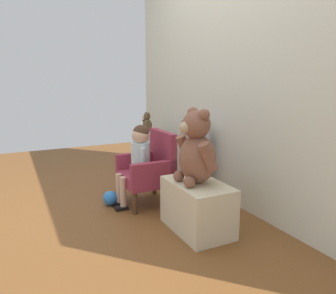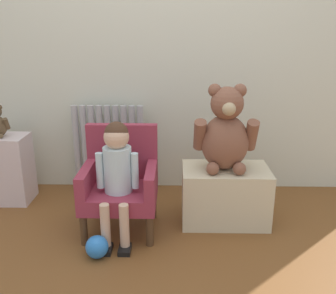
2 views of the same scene
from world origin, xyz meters
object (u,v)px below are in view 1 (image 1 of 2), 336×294
at_px(radiator, 194,156).
at_px(toy_ball, 110,198).
at_px(child_figure, 138,154).
at_px(large_teddy_bear, 197,151).
at_px(child_armchair, 150,169).
at_px(small_teddy_bear, 147,123).
at_px(low_bench, 197,207).
at_px(small_dresser, 148,152).

distance_m(radiator, toy_ball, 0.96).
relative_size(child_figure, large_teddy_bear, 1.32).
relative_size(radiator, large_teddy_bear, 1.25).
xyz_separation_m(child_armchair, toy_ball, (-0.09, -0.35, -0.26)).
relative_size(child_figure, small_teddy_bear, 3.17).
bearing_deg(child_figure, toy_ball, -111.36).
relative_size(radiator, toy_ball, 5.29).
relative_size(low_bench, small_teddy_bear, 2.46).
distance_m(child_armchair, large_teddy_bear, 0.73).
relative_size(small_dresser, toy_ball, 3.87).
xyz_separation_m(child_armchair, child_figure, (-0.00, -0.11, 0.15)).
relative_size(child_figure, toy_ball, 5.58).
bearing_deg(radiator, child_armchair, -73.22).
distance_m(child_armchair, low_bench, 0.70).
height_order(radiator, child_figure, child_figure).
bearing_deg(child_figure, large_teddy_bear, 17.11).
xyz_separation_m(small_dresser, low_bench, (1.59, -0.27, -0.07)).
bearing_deg(child_figure, child_armchair, 90.00).
height_order(child_armchair, toy_ball, child_armchair).
relative_size(low_bench, large_teddy_bear, 1.02).
height_order(low_bench, toy_ball, low_bench).
height_order(radiator, child_armchair, radiator).
bearing_deg(toy_ball, large_teddy_bear, 30.44).
height_order(child_armchair, large_teddy_bear, large_teddy_bear).
xyz_separation_m(child_figure, toy_ball, (-0.09, -0.24, -0.41)).
distance_m(radiator, large_teddy_bear, 0.99).
bearing_deg(small_dresser, child_figure, -27.56).
relative_size(large_teddy_bear, small_teddy_bear, 2.40).
xyz_separation_m(low_bench, toy_ball, (-0.77, -0.45, -0.12)).
bearing_deg(small_dresser, small_teddy_bear, -70.86).
bearing_deg(toy_ball, small_dresser, 138.91).
bearing_deg(large_teddy_bear, low_bench, 15.79).
xyz_separation_m(child_armchair, small_teddy_bear, (-0.91, 0.36, 0.28)).
distance_m(small_dresser, small_teddy_bear, 0.35).
height_order(child_figure, large_teddy_bear, large_teddy_bear).
xyz_separation_m(child_figure, small_teddy_bear, (-0.91, 0.47, 0.13)).
xyz_separation_m(child_armchair, low_bench, (0.68, 0.10, -0.14)).
bearing_deg(child_figure, low_bench, 17.08).
bearing_deg(large_teddy_bear, small_dresser, 170.09).
xyz_separation_m(small_dresser, large_teddy_bear, (1.58, -0.28, 0.36)).
distance_m(radiator, child_figure, 0.71).
relative_size(child_armchair, large_teddy_bear, 1.20).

